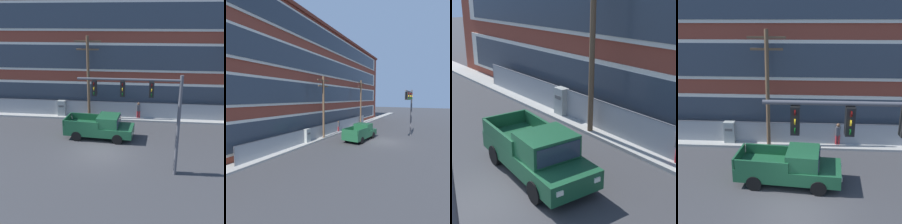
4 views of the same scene
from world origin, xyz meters
The scene contains 6 objects.
ground_plane centered at (0.00, 0.00, 0.00)m, with size 160.00×160.00×0.00m, color #38383A.
sidewalk_building_side centered at (0.00, 7.63, 0.08)m, with size 80.00×1.64×0.16m, color #9E9B93.
chain_link_fence centered at (0.11, 7.57, 0.84)m, with size 26.53×0.06×1.65m.
pickup_truck_dark_green centered at (-0.41, 2.75, 0.93)m, with size 5.64×2.50×1.95m.
utility_pole_near_corner centered at (-2.17, 7.05, 4.34)m, with size 2.39×0.26×7.80m.
electrical_cabinet centered at (-4.95, 7.45, 0.83)m, with size 0.74×0.51×1.65m.
Camera 3 is at (9.24, -3.66, 6.69)m, focal length 55.00 mm.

